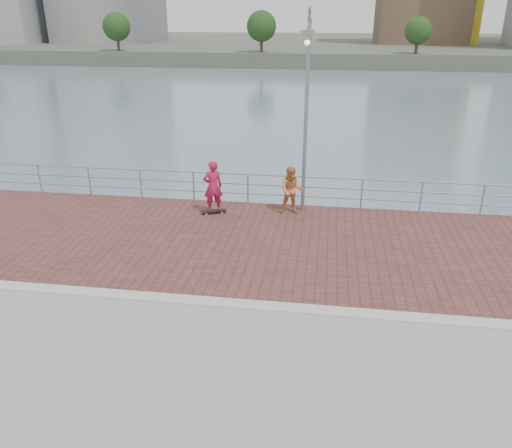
# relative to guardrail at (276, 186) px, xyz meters

# --- Properties ---
(water) EXTENTS (400.00, 400.00, 0.00)m
(water) POSITION_rel_guardrail_xyz_m (-0.00, -7.00, -2.69)
(water) COLOR slate
(water) RESTS_ON ground
(brick_lane) EXTENTS (40.00, 6.80, 0.02)m
(brick_lane) POSITION_rel_guardrail_xyz_m (-0.00, -3.40, -0.68)
(brick_lane) COLOR brown
(brick_lane) RESTS_ON seawall
(curb) EXTENTS (40.00, 0.40, 0.06)m
(curb) POSITION_rel_guardrail_xyz_m (-0.00, -7.00, -0.66)
(curb) COLOR #B7B5AD
(curb) RESTS_ON seawall
(far_shore) EXTENTS (320.00, 95.00, 2.50)m
(far_shore) POSITION_rel_guardrail_xyz_m (-0.00, 115.50, -1.44)
(far_shore) COLOR #4C5142
(far_shore) RESTS_ON ground
(guardrail) EXTENTS (39.06, 0.06, 1.13)m
(guardrail) POSITION_rel_guardrail_xyz_m (0.00, 0.00, 0.00)
(guardrail) COLOR #8C9EA8
(guardrail) RESTS_ON brick_lane
(street_lamp) EXTENTS (0.47, 1.35, 6.38)m
(street_lamp) POSITION_rel_guardrail_xyz_m (1.02, -0.97, 3.84)
(street_lamp) COLOR gray
(street_lamp) RESTS_ON brick_lane
(skateboard) EXTENTS (0.89, 0.55, 0.10)m
(skateboard) POSITION_rel_guardrail_xyz_m (-2.04, -1.26, -0.59)
(skateboard) COLOR black
(skateboard) RESTS_ON brick_lane
(skateboarder) EXTENTS (0.78, 0.66, 1.81)m
(skateboarder) POSITION_rel_guardrail_xyz_m (-2.04, -1.26, 0.32)
(skateboarder) COLOR #B4183F
(skateboarder) RESTS_ON skateboard
(bystander) EXTENTS (0.84, 0.67, 1.66)m
(bystander) POSITION_rel_guardrail_xyz_m (0.63, -0.81, 0.16)
(bystander) COLOR #D3763E
(bystander) RESTS_ON brick_lane
(shoreline_trees) EXTENTS (169.21, 5.11, 6.81)m
(shoreline_trees) POSITION_rel_guardrail_xyz_m (22.84, 70.00, 3.68)
(shoreline_trees) COLOR #473323
(shoreline_trees) RESTS_ON far_shore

